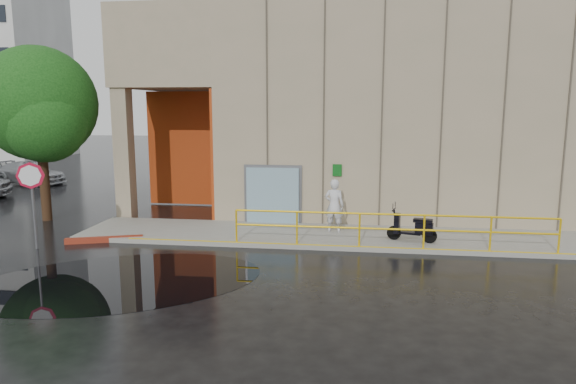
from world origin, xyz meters
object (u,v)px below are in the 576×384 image
stop_sign (31,187)px  car_c (30,173)px  person (334,206)px  tree_near (40,108)px  scooter (413,220)px  red_curb (104,240)px

stop_sign → car_c: (-8.47, 12.28, -1.33)m
person → tree_near: size_ratio=0.27×
scooter → car_c: size_ratio=0.37×
stop_sign → red_curb: (1.69, 1.01, -1.85)m
stop_sign → tree_near: (-1.90, 3.64, 2.30)m
scooter → tree_near: 13.92m
scooter → stop_sign: bearing=-156.0°
red_curb → car_c: car_c is taller
red_curb → tree_near: size_ratio=0.37×
person → scooter: bearing=168.0°
scooter → red_curb: scooter is taller
person → red_curb: 7.57m
red_curb → tree_near: (-3.59, 2.63, 4.16)m
scooter → red_curb: size_ratio=0.66×
stop_sign → car_c: 14.98m
red_curb → car_c: 15.19m
scooter → tree_near: (-13.38, 1.77, 3.41)m
scooter → person: bearing=174.0°
red_curb → person: bearing=13.9°
red_curb → car_c: (-10.17, 11.27, 0.53)m
scooter → car_c: (-19.95, 10.41, -0.22)m
scooter → stop_sign: size_ratio=0.59×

